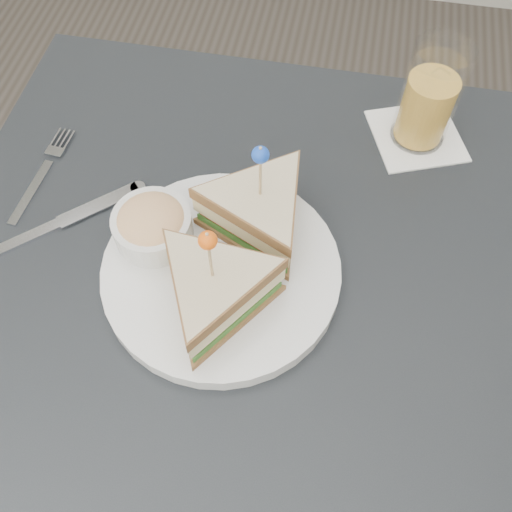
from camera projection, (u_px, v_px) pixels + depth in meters
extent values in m
plane|color=#3F3833|center=(251.00, 436.00, 1.34)|extent=(3.50, 3.50, 0.00)
cube|color=black|center=(247.00, 289.00, 0.71)|extent=(0.80, 0.80, 0.03)
cylinder|color=black|center=(123.00, 204.00, 1.24)|extent=(0.04, 0.04, 0.72)
cylinder|color=black|center=(449.00, 255.00, 1.17)|extent=(0.04, 0.04, 0.72)
cylinder|color=white|center=(222.00, 273.00, 0.69)|extent=(0.38, 0.38, 0.02)
cylinder|color=white|center=(221.00, 268.00, 0.68)|extent=(0.38, 0.38, 0.01)
cylinder|color=tan|center=(210.00, 259.00, 0.57)|extent=(0.00, 0.00, 0.09)
sphere|color=#E9580E|center=(208.00, 240.00, 0.54)|extent=(0.03, 0.03, 0.02)
cylinder|color=tan|center=(260.00, 176.00, 0.62)|extent=(0.00, 0.00, 0.09)
sphere|color=#1844B8|center=(260.00, 155.00, 0.59)|extent=(0.03, 0.03, 0.02)
cylinder|color=silver|center=(153.00, 228.00, 0.69)|extent=(0.13, 0.13, 0.04)
ellipsoid|color=#E0B772|center=(151.00, 221.00, 0.68)|extent=(0.11, 0.11, 0.04)
cube|color=silver|center=(31.00, 192.00, 0.76)|extent=(0.02, 0.11, 0.00)
cube|color=silver|center=(55.00, 152.00, 0.80)|extent=(0.03, 0.02, 0.00)
cube|color=silver|center=(31.00, 236.00, 0.73)|extent=(0.08, 0.07, 0.01)
cube|color=silver|center=(99.00, 205.00, 0.75)|extent=(0.10, 0.09, 0.00)
cylinder|color=silver|center=(138.00, 187.00, 0.77)|extent=(0.03, 0.03, 0.00)
cube|color=white|center=(416.00, 136.00, 0.82)|extent=(0.16, 0.16, 0.00)
cylinder|color=gold|center=(426.00, 108.00, 0.77)|extent=(0.09, 0.09, 0.10)
cylinder|color=white|center=(430.00, 95.00, 0.75)|extent=(0.10, 0.10, 0.15)
cube|color=white|center=(440.00, 78.00, 0.74)|extent=(0.03, 0.03, 0.02)
cube|color=white|center=(426.00, 90.00, 0.73)|extent=(0.02, 0.02, 0.02)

